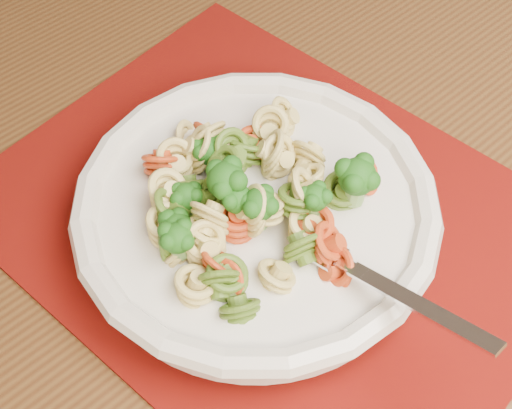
% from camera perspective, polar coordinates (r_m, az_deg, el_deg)
% --- Properties ---
extents(dining_table, '(1.68, 1.38, 0.73)m').
position_cam_1_polar(dining_table, '(0.66, 6.08, -2.35)').
color(dining_table, '#4E3216').
rests_on(dining_table, ground).
extents(placemat, '(0.49, 0.42, 0.00)m').
position_cam_1_polar(placemat, '(0.55, 1.25, -1.21)').
color(placemat, '#600F04').
rests_on(placemat, dining_table).
extents(pasta_bowl, '(0.27, 0.27, 0.05)m').
position_cam_1_polar(pasta_bowl, '(0.52, 0.00, -0.64)').
color(pasta_bowl, silver).
rests_on(pasta_bowl, placemat).
extents(pasta_broccoli_heap, '(0.23, 0.23, 0.06)m').
position_cam_1_polar(pasta_broccoli_heap, '(0.50, 0.00, 0.41)').
color(pasta_broccoli_heap, '#D6C36A').
rests_on(pasta_broccoli_heap, pasta_bowl).
extents(fork, '(0.18, 0.08, 0.08)m').
position_cam_1_polar(fork, '(0.48, 5.56, -3.89)').
color(fork, silver).
rests_on(fork, pasta_bowl).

